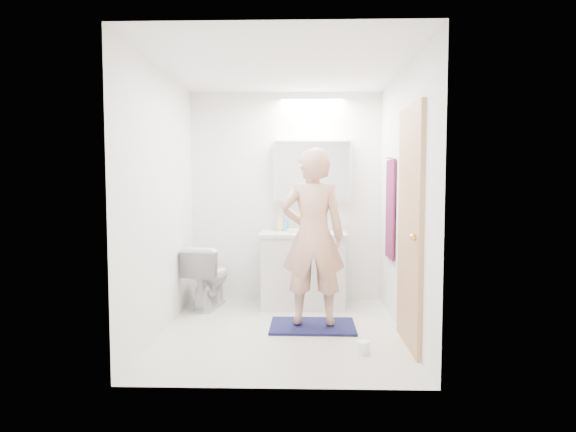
{
  "coord_description": "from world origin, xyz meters",
  "views": [
    {
      "loc": [
        0.18,
        -4.42,
        1.38
      ],
      "look_at": [
        0.05,
        0.25,
        1.05
      ],
      "focal_mm": 30.56,
      "sensor_mm": 36.0,
      "label": 1
    }
  ],
  "objects_px": {
    "toilet": "(208,276)",
    "soap_bottle_b": "(284,224)",
    "person": "(313,236)",
    "medicine_cabinet": "(312,171)",
    "soap_bottle_a": "(279,221)",
    "toilet_paper_roll": "(363,347)",
    "toothbrush_cup": "(321,227)",
    "vanity_cabinet": "(303,271)"
  },
  "relations": [
    {
      "from": "soap_bottle_b",
      "to": "toilet",
      "type": "bearing_deg",
      "value": -160.42
    },
    {
      "from": "toilet_paper_roll",
      "to": "medicine_cabinet",
      "type": "bearing_deg",
      "value": 102.11
    },
    {
      "from": "toilet",
      "to": "soap_bottle_a",
      "type": "xyz_separation_m",
      "value": [
        0.77,
        0.26,
        0.58
      ]
    },
    {
      "from": "toilet",
      "to": "person",
      "type": "bearing_deg",
      "value": 156.84
    },
    {
      "from": "person",
      "to": "medicine_cabinet",
      "type": "bearing_deg",
      "value": -90.06
    },
    {
      "from": "vanity_cabinet",
      "to": "toilet_paper_roll",
      "type": "distance_m",
      "value": 1.64
    },
    {
      "from": "toilet",
      "to": "toilet_paper_roll",
      "type": "height_order",
      "value": "toilet"
    },
    {
      "from": "person",
      "to": "soap_bottle_b",
      "type": "bearing_deg",
      "value": -72.68
    },
    {
      "from": "soap_bottle_b",
      "to": "soap_bottle_a",
      "type": "bearing_deg",
      "value": -151.89
    },
    {
      "from": "vanity_cabinet",
      "to": "medicine_cabinet",
      "type": "xyz_separation_m",
      "value": [
        0.1,
        0.21,
        1.11
      ]
    },
    {
      "from": "vanity_cabinet",
      "to": "soap_bottle_a",
      "type": "xyz_separation_m",
      "value": [
        -0.27,
        0.15,
        0.54
      ]
    },
    {
      "from": "toothbrush_cup",
      "to": "person",
      "type": "bearing_deg",
      "value": -96.37
    },
    {
      "from": "vanity_cabinet",
      "to": "toilet",
      "type": "height_order",
      "value": "vanity_cabinet"
    },
    {
      "from": "medicine_cabinet",
      "to": "person",
      "type": "bearing_deg",
      "value": -90.76
    },
    {
      "from": "vanity_cabinet",
      "to": "soap_bottle_a",
      "type": "height_order",
      "value": "soap_bottle_a"
    },
    {
      "from": "vanity_cabinet",
      "to": "toothbrush_cup",
      "type": "xyz_separation_m",
      "value": [
        0.2,
        0.16,
        0.48
      ]
    },
    {
      "from": "soap_bottle_a",
      "to": "toilet_paper_roll",
      "type": "distance_m",
      "value": 2.03
    },
    {
      "from": "medicine_cabinet",
      "to": "toilet_paper_roll",
      "type": "distance_m",
      "value": 2.29
    },
    {
      "from": "toilet_paper_roll",
      "to": "toilet",
      "type": "bearing_deg",
      "value": 137.06
    },
    {
      "from": "vanity_cabinet",
      "to": "toilet_paper_roll",
      "type": "relative_size",
      "value": 8.18
    },
    {
      "from": "medicine_cabinet",
      "to": "soap_bottle_b",
      "type": "relative_size",
      "value": 5.58
    },
    {
      "from": "toilet",
      "to": "toilet_paper_roll",
      "type": "bearing_deg",
      "value": 146.17
    },
    {
      "from": "person",
      "to": "toothbrush_cup",
      "type": "distance_m",
      "value": 1.0
    },
    {
      "from": "soap_bottle_b",
      "to": "toothbrush_cup",
      "type": "distance_m",
      "value": 0.41
    },
    {
      "from": "toilet",
      "to": "medicine_cabinet",
      "type": "bearing_deg",
      "value": -155.04
    },
    {
      "from": "toilet",
      "to": "soap_bottle_b",
      "type": "bearing_deg",
      "value": -151.31
    },
    {
      "from": "medicine_cabinet",
      "to": "toilet",
      "type": "xyz_separation_m",
      "value": [
        -1.14,
        -0.32,
        -1.15
      ]
    },
    {
      "from": "person",
      "to": "soap_bottle_a",
      "type": "bearing_deg",
      "value": -69.25
    },
    {
      "from": "toilet",
      "to": "person",
      "type": "height_order",
      "value": "person"
    },
    {
      "from": "toilet",
      "to": "toilet_paper_roll",
      "type": "distance_m",
      "value": 2.09
    },
    {
      "from": "soap_bottle_a",
      "to": "soap_bottle_b",
      "type": "relative_size",
      "value": 1.39
    },
    {
      "from": "toilet",
      "to": "soap_bottle_b",
      "type": "relative_size",
      "value": 4.39
    },
    {
      "from": "medicine_cabinet",
      "to": "soap_bottle_a",
      "type": "distance_m",
      "value": 0.68
    },
    {
      "from": "person",
      "to": "soap_bottle_b",
      "type": "relative_size",
      "value": 10.41
    },
    {
      "from": "vanity_cabinet",
      "to": "person",
      "type": "bearing_deg",
      "value": -83.78
    },
    {
      "from": "person",
      "to": "soap_bottle_a",
      "type": "xyz_separation_m",
      "value": [
        -0.36,
        0.98,
        0.06
      ]
    },
    {
      "from": "toilet",
      "to": "person",
      "type": "relative_size",
      "value": 0.42
    },
    {
      "from": "soap_bottle_b",
      "to": "toilet_paper_roll",
      "type": "distance_m",
      "value": 2.03
    },
    {
      "from": "vanity_cabinet",
      "to": "medicine_cabinet",
      "type": "relative_size",
      "value": 1.02
    },
    {
      "from": "medicine_cabinet",
      "to": "toilet_paper_roll",
      "type": "height_order",
      "value": "medicine_cabinet"
    },
    {
      "from": "person",
      "to": "soap_bottle_b",
      "type": "distance_m",
      "value": 1.05
    },
    {
      "from": "toothbrush_cup",
      "to": "toilet_paper_roll",
      "type": "bearing_deg",
      "value": -80.7
    }
  ]
}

